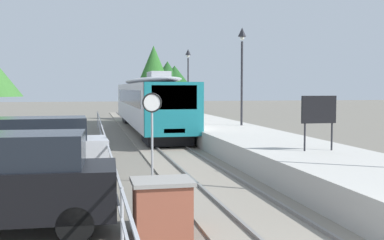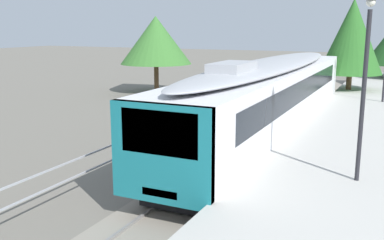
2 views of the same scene
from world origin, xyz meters
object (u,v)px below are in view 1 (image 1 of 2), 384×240
Objects in this scene: commuter_train at (148,100)px; speed_limit_sign at (152,115)px; brick_utility_cabinet at (162,207)px; platform_lamp_mid_platform at (242,58)px; parked_suv_black at (3,182)px; platform_notice_board at (319,111)px; platform_lamp_far_end at (188,68)px; parked_suv_silver at (34,149)px.

commuter_train is 7.27× the size of speed_limit_sign.
speed_limit_sign is at bearing 84.72° from brick_utility_cabinet.
platform_lamp_mid_platform reaches higher than parked_suv_black.
brick_utility_cabinet is (-5.91, -4.96, -1.61)m from platform_notice_board.
platform_lamp_far_end reaches higher than speed_limit_sign.
brick_utility_cabinet is (-0.49, -5.29, -1.55)m from speed_limit_sign.
parked_suv_silver is at bearing 90.00° from parked_suv_black.
platform_lamp_mid_platform reaches higher than speed_limit_sign.
parked_suv_black is (-3.60, -4.54, -1.06)m from speed_limit_sign.
platform_notice_board is at bearing -78.72° from commuter_train.
parked_suv_black is at bearing -128.45° from speed_limit_sign.
commuter_train is at bearing 83.51° from speed_limit_sign.
platform_lamp_mid_platform is at bearing 85.32° from platform_notice_board.
platform_lamp_mid_platform reaches higher than commuter_train.
speed_limit_sign reaches higher than parked_suv_black.
parked_suv_black is at bearing -90.00° from parked_suv_silver.
commuter_train is at bearing 71.23° from parked_suv_silver.
commuter_train is 17.27m from parked_suv_silver.
platform_lamp_mid_platform is 14.25m from parked_suv_silver.
commuter_train is 3.81× the size of platform_lamp_far_end.
platform_lamp_mid_platform is 4.42× the size of brick_utility_cabinet.
platform_lamp_far_end is 1.15× the size of parked_suv_black.
parked_suv_silver is at bearing 117.19° from brick_utility_cabinet.
speed_limit_sign is at bearing -121.25° from platform_lamp_mid_platform.
commuter_train is at bearing -119.04° from platform_lamp_far_end.
parked_suv_silver is (-9.03, 1.11, -1.13)m from platform_notice_board.
platform_lamp_mid_platform is at bearing 56.43° from parked_suv_black.
platform_notice_board is at bearing -91.99° from platform_lamp_far_end.
commuter_train is 22.57m from brick_utility_cabinet.
platform_lamp_far_end is (0.00, 14.56, 0.00)m from platform_lamp_mid_platform.
platform_lamp_far_end is 31.30m from parked_suv_black.
commuter_train reaches higher than parked_suv_silver.
brick_utility_cabinet is at bearing -140.02° from platform_notice_board.
speed_limit_sign is (-5.42, 0.34, -0.06)m from platform_notice_board.
brick_utility_cabinet is at bearing -62.81° from parked_suv_silver.
platform_lamp_mid_platform is at bearing -90.00° from platform_lamp_far_end.
brick_utility_cabinet is at bearing -102.65° from platform_lamp_far_end.
commuter_train reaches higher than parked_suv_black.
commuter_train is 3.81× the size of platform_lamp_mid_platform.
parked_suv_silver is at bearing -135.86° from platform_lamp_mid_platform.
platform_lamp_far_end is 26.36m from parked_suv_silver.
parked_suv_silver is (-5.55, -16.32, -1.09)m from commuter_train.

